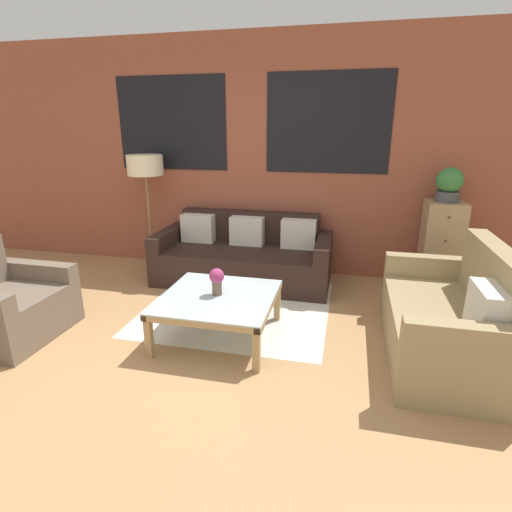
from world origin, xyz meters
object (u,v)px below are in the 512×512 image
object	(u,v)px
flower_vase	(217,280)
floor_lamp	(146,170)
couch_dark	(244,257)
settee_vintage	(450,321)
coffee_table	(218,301)
drawer_cabinet	(440,247)
armchair_corner	(6,306)
potted_plant	(449,184)

from	to	relation	value
flower_vase	floor_lamp	bearing A→B (deg)	132.86
floor_lamp	couch_dark	bearing A→B (deg)	-5.54
settee_vintage	floor_lamp	xyz separation A→B (m)	(-3.26, 1.39, 0.96)
settee_vintage	coffee_table	bearing A→B (deg)	-176.63
couch_dark	settee_vintage	xyz separation A→B (m)	(2.00, -1.27, 0.03)
couch_dark	drawer_cabinet	world-z (taller)	drawer_cabinet
couch_dark	armchair_corner	bearing A→B (deg)	-133.61
flower_vase	coffee_table	bearing A→B (deg)	-53.02
couch_dark	potted_plant	world-z (taller)	potted_plant
settee_vintage	armchair_corner	world-z (taller)	settee_vintage
armchair_corner	flower_vase	distance (m)	1.87
settee_vintage	drawer_cabinet	xyz separation A→B (m)	(0.18, 1.47, 0.19)
armchair_corner	flower_vase	xyz separation A→B (m)	(1.80, 0.41, 0.25)
armchair_corner	couch_dark	bearing A→B (deg)	46.39
couch_dark	coffee_table	size ratio (longest dim) A/B	2.13
armchair_corner	potted_plant	distance (m)	4.43
floor_lamp	drawer_cabinet	xyz separation A→B (m)	(3.44, 0.08, -0.76)
drawer_cabinet	coffee_table	bearing A→B (deg)	-142.30
settee_vintage	floor_lamp	world-z (taller)	floor_lamp
couch_dark	flower_vase	size ratio (longest dim) A/B	8.59
floor_lamp	drawer_cabinet	distance (m)	3.52
drawer_cabinet	potted_plant	world-z (taller)	potted_plant
floor_lamp	potted_plant	world-z (taller)	floor_lamp
settee_vintage	armchair_corner	bearing A→B (deg)	-172.33
coffee_table	potted_plant	bearing A→B (deg)	37.70
armchair_corner	drawer_cabinet	xyz separation A→B (m)	(3.87, 1.97, 0.23)
armchair_corner	flower_vase	bearing A→B (deg)	12.65
floor_lamp	potted_plant	size ratio (longest dim) A/B	4.03
armchair_corner	coffee_table	xyz separation A→B (m)	(1.82, 0.39, 0.06)
couch_dark	armchair_corner	size ratio (longest dim) A/B	2.32
floor_lamp	coffee_table	bearing A→B (deg)	-47.21
potted_plant	flower_vase	distance (m)	2.67
potted_plant	couch_dark	bearing A→B (deg)	-174.73
floor_lamp	potted_plant	xyz separation A→B (m)	(3.44, 0.08, -0.08)
coffee_table	drawer_cabinet	bearing A→B (deg)	37.70
armchair_corner	potted_plant	xyz separation A→B (m)	(3.87, 1.97, 0.91)
potted_plant	flower_vase	bearing A→B (deg)	-142.81
couch_dark	drawer_cabinet	size ratio (longest dim) A/B	2.01
coffee_table	potted_plant	world-z (taller)	potted_plant
settee_vintage	coffee_table	world-z (taller)	settee_vintage
armchair_corner	potted_plant	bearing A→B (deg)	26.99
coffee_table	drawer_cabinet	xyz separation A→B (m)	(2.05, 1.58, 0.17)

